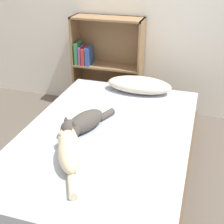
{
  "coord_description": "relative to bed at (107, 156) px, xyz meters",
  "views": [
    {
      "loc": [
        0.64,
        -1.93,
        1.68
      ],
      "look_at": [
        0.0,
        0.15,
        0.53
      ],
      "focal_mm": 50.0,
      "sensor_mm": 36.0,
      "label": 1
    }
  ],
  "objects": [
    {
      "name": "ground_plane",
      "position": [
        0.0,
        0.0,
        -0.21
      ],
      "size": [
        8.0,
        8.0,
        0.0
      ],
      "primitive_type": "plane",
      "color": "brown"
    },
    {
      "name": "cat_dark",
      "position": [
        -0.18,
        -0.04,
        0.29
      ],
      "size": [
        0.29,
        0.53,
        0.17
      ],
      "rotation": [
        0.0,
        0.0,
        4.32
      ],
      "color": "#47423D",
      "rests_on": "bed"
    },
    {
      "name": "cat_light",
      "position": [
        -0.12,
        -0.41,
        0.3
      ],
      "size": [
        0.34,
        0.54,
        0.16
      ],
      "rotation": [
        0.0,
        0.0,
        2.05
      ],
      "color": "beige",
      "rests_on": "bed"
    },
    {
      "name": "bookshelf",
      "position": [
        -0.4,
        1.24,
        0.32
      ],
      "size": [
        0.76,
        0.26,
        1.05
      ],
      "color": "#8E6B47",
      "rests_on": "ground_plane"
    },
    {
      "name": "pillow",
      "position": [
        0.07,
        0.81,
        0.29
      ],
      "size": [
        0.62,
        0.28,
        0.15
      ],
      "color": "beige",
      "rests_on": "bed"
    },
    {
      "name": "bed",
      "position": [
        0.0,
        0.0,
        0.0
      ],
      "size": [
        1.29,
        1.96,
        0.43
      ],
      "color": "brown",
      "rests_on": "ground_plane"
    }
  ]
}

